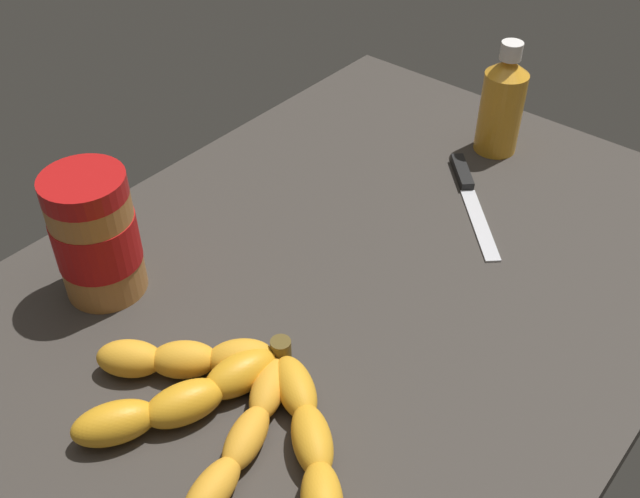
# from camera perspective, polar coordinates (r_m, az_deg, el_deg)

# --- Properties ---
(ground_plane) EXTENTS (0.88, 0.64, 0.04)m
(ground_plane) POSITION_cam_1_polar(r_m,az_deg,el_deg) (0.82, 2.76, -2.99)
(ground_plane) COLOR #38332D
(banana_bunch) EXTENTS (0.21, 0.31, 0.04)m
(banana_bunch) POSITION_cam_1_polar(r_m,az_deg,el_deg) (0.67, -7.39, -11.83)
(banana_bunch) COLOR gold
(banana_bunch) RESTS_ON ground_plane
(peanut_butter_jar) EXTENTS (0.09, 0.09, 0.14)m
(peanut_butter_jar) POSITION_cam_1_polar(r_m,az_deg,el_deg) (0.78, -16.95, 0.94)
(peanut_butter_jar) COLOR #B27238
(peanut_butter_jar) RESTS_ON ground_plane
(honey_bottle) EXTENTS (0.06, 0.06, 0.15)m
(honey_bottle) POSITION_cam_1_polar(r_m,az_deg,el_deg) (1.01, 13.89, 10.85)
(honey_bottle) COLOR gold
(honey_bottle) RESTS_ON ground_plane
(butter_knife) EXTENTS (0.16, 0.15, 0.01)m
(butter_knife) POSITION_cam_1_polar(r_m,az_deg,el_deg) (0.94, 11.53, 4.09)
(butter_knife) COLOR silver
(butter_knife) RESTS_ON ground_plane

